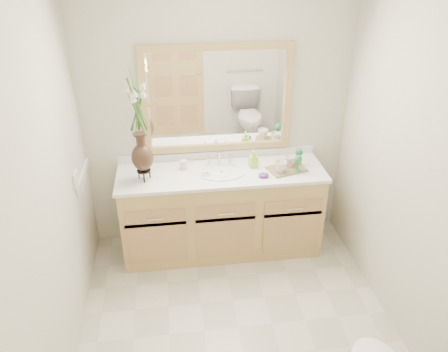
{
  "coord_description": "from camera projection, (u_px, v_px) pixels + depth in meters",
  "views": [
    {
      "loc": [
        -0.43,
        -2.36,
        2.66
      ],
      "look_at": [
        -0.03,
        0.65,
        0.99
      ],
      "focal_mm": 35.0,
      "sensor_mm": 36.0,
      "label": 1
    }
  ],
  "objects": [
    {
      "name": "tray",
      "position": [
        287.0,
        169.0,
        3.88
      ],
      "size": [
        0.37,
        0.29,
        0.02
      ],
      "primitive_type": "cube",
      "rotation": [
        0.0,
        0.0,
        0.27
      ],
      "color": "brown",
      "rests_on": "counter"
    },
    {
      "name": "goblet_back",
      "position": [
        299.0,
        153.0,
        3.91
      ],
      "size": [
        0.07,
        0.07,
        0.15
      ],
      "color": "#26723D",
      "rests_on": "tray"
    },
    {
      "name": "purple_dish",
      "position": [
        264.0,
        175.0,
        3.76
      ],
      "size": [
        0.1,
        0.08,
        0.03
      ],
      "primitive_type": "ellipsoid",
      "rotation": [
        0.0,
        0.0,
        -0.06
      ],
      "color": "#4A2267",
      "rests_on": "counter"
    },
    {
      "name": "soap_bottle",
      "position": [
        253.0,
        159.0,
        3.91
      ],
      "size": [
        0.08,
        0.08,
        0.15
      ],
      "primitive_type": "imported",
      "rotation": [
        0.0,
        0.0,
        0.15
      ],
      "color": "#91E836",
      "rests_on": "counter"
    },
    {
      "name": "wall_left",
      "position": [
        47.0,
        208.0,
        2.66
      ],
      "size": [
        0.02,
        2.6,
        2.4
      ],
      "primitive_type": "cube",
      "color": "beige",
      "rests_on": "floor"
    },
    {
      "name": "mirror",
      "position": [
        217.0,
        100.0,
        3.81
      ],
      "size": [
        1.32,
        0.04,
        0.97
      ],
      "color": "white",
      "rests_on": "wall_back"
    },
    {
      "name": "flower_vase",
      "position": [
        138.0,
        113.0,
        3.45
      ],
      "size": [
        0.21,
        0.21,
        0.88
      ],
      "rotation": [
        0.0,
        0.0,
        0.38
      ],
      "color": "black",
      "rests_on": "counter"
    },
    {
      "name": "sink",
      "position": [
        222.0,
        178.0,
        3.87
      ],
      "size": [
        0.38,
        0.34,
        0.23
      ],
      "color": "white",
      "rests_on": "counter"
    },
    {
      "name": "soap_dish",
      "position": [
        206.0,
        173.0,
        3.81
      ],
      "size": [
        0.09,
        0.09,
        0.03
      ],
      "color": "beige",
      "rests_on": "counter"
    },
    {
      "name": "counter",
      "position": [
        221.0,
        173.0,
        3.87
      ],
      "size": [
        1.84,
        0.57,
        0.03
      ],
      "primitive_type": "cube",
      "color": "white",
      "rests_on": "vanity"
    },
    {
      "name": "mug_left",
      "position": [
        280.0,
        166.0,
        3.8
      ],
      "size": [
        0.11,
        0.11,
        0.11
      ],
      "primitive_type": "imported",
      "rotation": [
        0.0,
        0.0,
        0.1
      ],
      "color": "beige",
      "rests_on": "tray"
    },
    {
      "name": "switch_plate",
      "position": [
        76.0,
        179.0,
        3.43
      ],
      "size": [
        0.02,
        0.12,
        0.12
      ],
      "primitive_type": "cube",
      "color": "white",
      "rests_on": "wall_left"
    },
    {
      "name": "vanity",
      "position": [
        222.0,
        212.0,
        4.07
      ],
      "size": [
        1.8,
        0.55,
        0.8
      ],
      "color": "tan",
      "rests_on": "floor"
    },
    {
      "name": "goblet_front",
      "position": [
        298.0,
        160.0,
        3.79
      ],
      "size": [
        0.07,
        0.07,
        0.15
      ],
      "color": "#26723D",
      "rests_on": "tray"
    },
    {
      "name": "floor",
      "position": [
        238.0,
        327.0,
        3.38
      ],
      "size": [
        2.6,
        2.6,
        0.0
      ],
      "primitive_type": "plane",
      "color": "beige",
      "rests_on": "ground"
    },
    {
      "name": "tumbler",
      "position": [
        184.0,
        165.0,
        3.88
      ],
      "size": [
        0.06,
        0.06,
        0.08
      ],
      "primitive_type": "cylinder",
      "color": "beige",
      "rests_on": "counter"
    },
    {
      "name": "wall_back",
      "position": [
        217.0,
        121.0,
        3.93
      ],
      "size": [
        2.4,
        0.02,
        2.4
      ],
      "primitive_type": "cube",
      "color": "beige",
      "rests_on": "floor"
    },
    {
      "name": "mug_right",
      "position": [
        289.0,
        161.0,
        3.9
      ],
      "size": [
        0.14,
        0.14,
        0.1
      ],
      "primitive_type": "imported",
      "rotation": [
        0.0,
        0.0,
        0.85
      ],
      "color": "beige",
      "rests_on": "tray"
    },
    {
      "name": "wall_right",
      "position": [
        417.0,
        183.0,
        2.94
      ],
      "size": [
        0.02,
        2.6,
        2.4
      ],
      "primitive_type": "cube",
      "color": "beige",
      "rests_on": "floor"
    }
  ]
}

